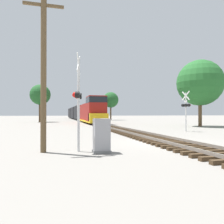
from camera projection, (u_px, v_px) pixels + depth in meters
The scene contains 10 objects.
ground_plane at pixel (165, 143), 13.27m from camera, with size 400.00×400.00×0.00m, color gray.
rail_track_bed at pixel (165, 140), 13.27m from camera, with size 2.60×160.00×0.31m.
freight_train at pixel (79, 113), 63.35m from camera, with size 2.94×63.67×4.66m.
crossing_signal_near at pixel (78, 97), 10.13m from camera, with size 0.52×1.01×4.54m.
crossing_signal_far at pixel (186, 107), 21.67m from camera, with size 0.58×1.00×4.02m.
relay_cabinet at pixel (102, 136), 9.79m from camera, with size 0.77×0.66×1.54m.
utility_pole at pixel (44, 69), 9.90m from camera, with size 1.80×0.26×7.30m.
tree_far_right at pixel (200, 83), 30.26m from camera, with size 6.34×6.34×9.23m.
tree_mid_background at pixel (40, 95), 46.83m from camera, with size 4.36×4.36×8.06m.
tree_deep_background at pixel (111, 100), 61.62m from camera, with size 4.40×4.40×7.91m.
Camera 1 is at (-6.42, -12.07, 1.75)m, focal length 35.00 mm.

